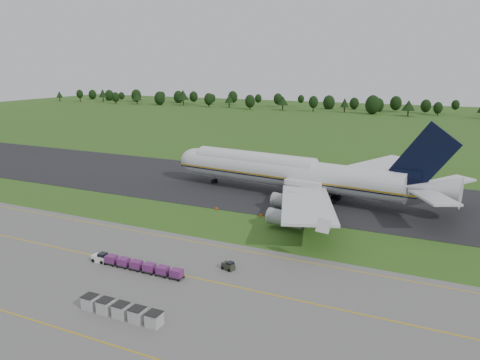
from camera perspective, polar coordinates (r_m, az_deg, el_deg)
The scene contains 10 objects.
ground at distance 89.56m, azimuth -2.75°, elevation -5.36°, with size 600.00×600.00×0.00m, color #2D5319.
apron at distance 64.08m, azimuth -17.60°, elevation -14.21°, with size 300.00×52.00×0.06m, color #61615C.
taxiway at distance 113.92m, azimuth 3.86°, elevation -1.12°, with size 300.00×40.00×0.08m, color black.
apron_markings at distance 68.72m, azimuth -13.58°, elevation -11.90°, with size 300.00×30.20×0.01m.
tree_line at distance 296.19m, azimuth 20.98°, elevation 8.49°, with size 524.59×20.86×11.87m.
aircraft at distance 107.44m, azimuth 6.55°, elevation 0.88°, with size 68.27×65.93×19.11m.
baggage_train at distance 71.77m, azimuth -12.71°, elevation -10.04°, with size 16.00×1.45×1.40m.
utility_cart at distance 70.19m, azimuth -1.45°, elevation -10.48°, with size 2.05×1.52×1.01m.
uld_row at distance 59.84m, azimuth -14.30°, elevation -15.14°, with size 11.32×1.72×1.70m.
edge_markers at distance 93.53m, azimuth 2.58°, elevation -4.33°, with size 20.56×0.30×0.60m.
Camera 1 is at (39.88, -74.54, 29.55)m, focal length 35.00 mm.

